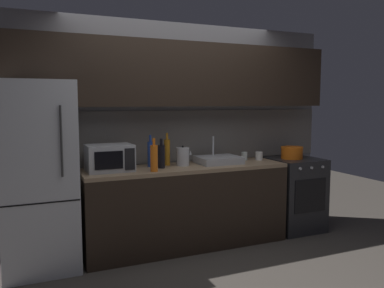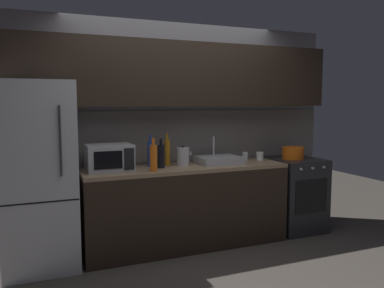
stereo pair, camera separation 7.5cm
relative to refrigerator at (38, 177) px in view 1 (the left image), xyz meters
The scene contains 15 objects.
ground_plane 1.97m from the refrigerator, 30.81° to the right, with size 10.00×10.00×0.00m, color #3D3833.
back_wall 1.67m from the refrigerator, 11.17° to the left, with size 4.00×0.44×2.50m.
counter_run 1.57m from the refrigerator, ahead, with size 2.26×0.60×0.90m.
refrigerator is the anchor object (origin of this frame).
oven_range 3.01m from the refrigerator, ahead, with size 0.60×0.62×0.90m.
microwave 0.69m from the refrigerator, ahead, with size 0.46×0.35×0.27m.
sink_basin 1.93m from the refrigerator, ahead, with size 0.48×0.38×0.30m.
kettle 1.50m from the refrigerator, ahead, with size 0.18×0.14×0.22m.
wine_bottle_orange 1.11m from the refrigerator, ahead, with size 0.08×0.08×0.34m.
wine_bottle_blue 1.16m from the refrigerator, ahead, with size 0.06×0.06×0.34m.
wine_bottle_amber 1.36m from the refrigerator, ahead, with size 0.07×0.07×0.36m.
wine_bottle_dark 1.23m from the refrigerator, ahead, with size 0.08×0.08×0.32m.
mug_white 2.49m from the refrigerator, ahead, with size 0.09×0.09×0.10m, color silver.
mug_clear 2.33m from the refrigerator, ahead, with size 0.07×0.07×0.10m, color silver.
cooking_pot 2.93m from the refrigerator, ahead, with size 0.27×0.27×0.15m.
Camera 1 is at (-1.65, -3.06, 1.60)m, focal length 37.12 mm.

